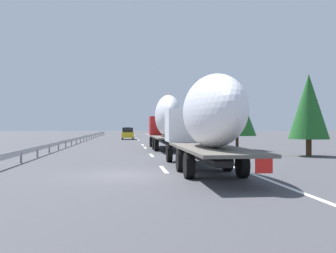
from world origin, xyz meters
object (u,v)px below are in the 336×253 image
object	(u,v)px
truck_trailing	(206,119)
car_red_compact	(127,131)
truck_lead	(167,120)
car_yellow_coupe	(128,134)
road_sign	(175,125)
car_white_van	(127,132)
car_silver_hatch	(126,130)

from	to	relation	value
truck_trailing	car_red_compact	distance (m)	81.74
truck_lead	car_yellow_coupe	xyz separation A→B (m)	(27.71, 3.43, -1.73)
car_red_compact	road_sign	xyz separation A→B (m)	(-45.63, -6.53, 1.36)
car_white_van	car_red_compact	bearing A→B (deg)	0.01
car_red_compact	road_sign	world-z (taller)	road_sign
truck_lead	car_silver_hatch	xyz separation A→B (m)	(75.80, 3.67, -1.75)
truck_lead	truck_trailing	size ratio (longest dim) A/B	0.96
truck_lead	car_yellow_coupe	world-z (taller)	truck_lead
truck_lead	car_silver_hatch	distance (m)	75.91
truck_trailing	car_red_compact	bearing A→B (deg)	2.41
car_red_compact	car_white_van	xyz separation A→B (m)	(-19.57, -0.00, -0.02)
car_white_van	road_sign	size ratio (longest dim) A/B	1.27
car_red_compact	car_white_van	size ratio (longest dim) A/B	1.07
truck_trailing	car_silver_hatch	distance (m)	93.30
truck_trailing	road_sign	distance (m)	36.16
car_white_van	car_silver_hatch	world-z (taller)	car_silver_hatch
truck_lead	car_red_compact	bearing A→B (deg)	3.06
truck_lead	truck_trailing	xyz separation A→B (m)	(-17.41, -0.00, -0.24)
truck_trailing	car_yellow_coupe	xyz separation A→B (m)	(45.12, 3.43, -1.50)
truck_lead	car_red_compact	size ratio (longest dim) A/B	2.84
car_red_compact	car_yellow_coupe	xyz separation A→B (m)	(-36.53, -0.00, 0.01)
truck_lead	car_silver_hatch	size ratio (longest dim) A/B	3.17
car_white_van	road_sign	xyz separation A→B (m)	(-26.06, -6.53, 1.38)
car_red_compact	road_sign	bearing A→B (deg)	-171.85
truck_trailing	car_red_compact	world-z (taller)	truck_trailing
car_red_compact	car_yellow_coupe	world-z (taller)	car_yellow_coupe
truck_lead	road_sign	bearing A→B (deg)	-9.46
truck_trailing	car_yellow_coupe	world-z (taller)	truck_trailing
car_yellow_coupe	car_red_compact	bearing A→B (deg)	0.00
car_red_compact	car_silver_hatch	distance (m)	11.56
car_silver_hatch	car_white_van	bearing A→B (deg)	-179.56
car_yellow_coupe	truck_lead	bearing A→B (deg)	-172.94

